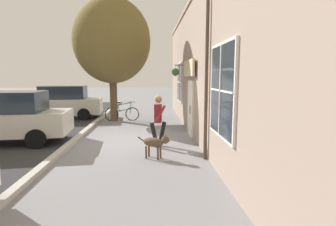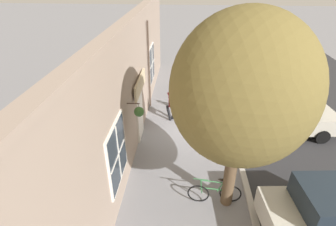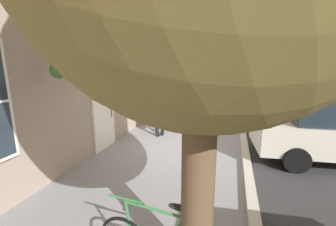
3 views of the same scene
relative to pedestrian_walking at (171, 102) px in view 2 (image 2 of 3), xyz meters
The scene contains 9 objects.
ground_plane 1.67m from the pedestrian_walking, 48.78° to the right, with size 90.00×90.00×0.00m, color gray.
curb_and_road 6.88m from the pedestrian_walking, ahead, with size 10.10×28.00×0.12m.
storefront_facade 2.39m from the pedestrian_walking, 144.80° to the right, with size 0.95×18.00×5.18m.
pedestrian_walking is the anchor object (origin of this frame).
dog_on_leash 1.37m from the pedestrian_walking, 84.75° to the left, with size 0.92×0.53×0.69m.
street_tree_by_curb 6.22m from the pedestrian_walking, 67.81° to the right, with size 3.79×3.41×6.07m.
leaning_bicycle 5.44m from the pedestrian_walking, 71.68° to the right, with size 1.74×0.18×1.00m.
parked_car_mid_block 5.23m from the pedestrian_walking, ahead, with size 4.44×2.22×1.75m.
parked_car_far_end 6.76m from the pedestrian_walking, 42.96° to the left, with size 4.44×2.22×1.75m.
Camera 2 is at (-0.25, -10.30, 6.78)m, focal length 28.00 mm.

